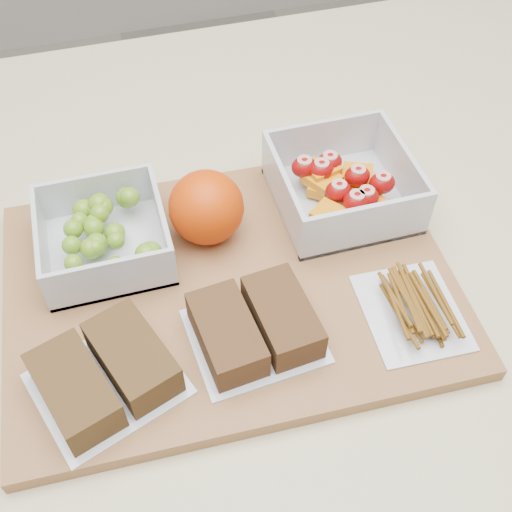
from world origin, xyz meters
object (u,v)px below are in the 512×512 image
object	(u,v)px
sandwich_bag_left	(104,374)
cutting_board	(230,286)
fruit_container	(342,187)
sandwich_bag_center	(255,326)
grape_container	(106,235)
orange	(206,207)
pretzel_bag	(414,306)

from	to	relation	value
sandwich_bag_left	cutting_board	bearing A→B (deg)	31.75
fruit_container	sandwich_bag_left	world-z (taller)	fruit_container
sandwich_bag_center	fruit_container	bearing A→B (deg)	46.16
grape_container	sandwich_bag_left	xyz separation A→B (m)	(-0.02, -0.15, -0.00)
orange	sandwich_bag_left	size ratio (longest dim) A/B	0.52
sandwich_bag_left	pretzel_bag	bearing A→B (deg)	-0.44
sandwich_bag_left	pretzel_bag	xyz separation A→B (m)	(0.28, -0.00, -0.01)
fruit_container	orange	bearing A→B (deg)	-177.89
cutting_board	grape_container	size ratio (longest dim) A/B	3.51
cutting_board	fruit_container	world-z (taller)	fruit_container
sandwich_bag_left	sandwich_bag_center	distance (m)	0.13
pretzel_bag	grape_container	bearing A→B (deg)	149.55
orange	pretzel_bag	distance (m)	0.22
cutting_board	sandwich_bag_left	xyz separation A→B (m)	(-0.13, -0.08, 0.03)
sandwich_bag_center	pretzel_bag	distance (m)	0.15
sandwich_bag_center	pretzel_bag	world-z (taller)	sandwich_bag_center
cutting_board	fruit_container	xyz separation A→B (m)	(0.14, 0.07, 0.03)
grape_container	sandwich_bag_left	bearing A→B (deg)	-97.87
cutting_board	sandwich_bag_center	xyz separation A→B (m)	(0.01, -0.07, 0.02)
sandwich_bag_center	orange	bearing A→B (deg)	95.05
grape_container	fruit_container	xyz separation A→B (m)	(0.24, 0.00, 0.00)
pretzel_bag	fruit_container	bearing A→B (deg)	94.83
pretzel_bag	cutting_board	bearing A→B (deg)	152.02
orange	sandwich_bag_center	xyz separation A→B (m)	(0.01, -0.13, -0.02)
cutting_board	orange	world-z (taller)	orange
cutting_board	grape_container	world-z (taller)	grape_container
grape_container	pretzel_bag	bearing A→B (deg)	-30.45
cutting_board	sandwich_bag_left	distance (m)	0.15
cutting_board	grape_container	distance (m)	0.13
sandwich_bag_center	pretzel_bag	xyz separation A→B (m)	(0.14, -0.01, -0.01)
grape_container	pretzel_bag	size ratio (longest dim) A/B	1.11
fruit_container	sandwich_bag_left	bearing A→B (deg)	-150.47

